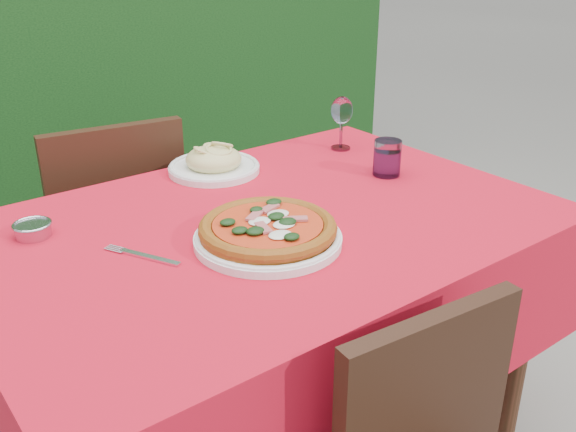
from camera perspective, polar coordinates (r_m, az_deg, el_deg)
hedge at (r=2.73m, az=-21.87°, el=13.82°), size 3.20×0.55×1.78m
dining_table at (r=1.48m, az=-1.80°, el=-5.60°), size 1.26×0.86×0.75m
chair_far at (r=1.99m, az=-15.05°, el=-1.75°), size 0.44×0.44×0.85m
pizza_plate at (r=1.30m, az=-1.81°, el=-1.38°), size 0.30×0.30×0.06m
pasta_plate at (r=1.69m, az=-6.61°, el=4.70°), size 0.24×0.24×0.07m
water_glass at (r=1.67m, az=8.80°, el=4.98°), size 0.07×0.07×0.09m
wine_glass at (r=1.85m, az=4.80°, el=9.15°), size 0.06×0.06×0.15m
fork at (r=1.28m, az=-12.17°, el=-3.61°), size 0.11×0.18×0.00m
steel_ramekin at (r=1.43m, az=-21.73°, el=-1.19°), size 0.07×0.07×0.03m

